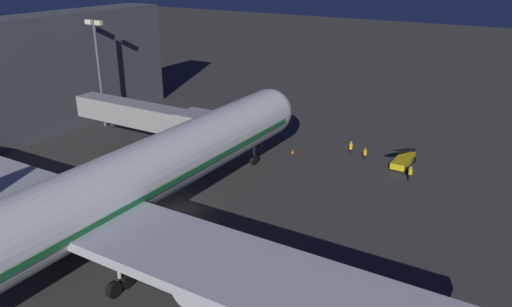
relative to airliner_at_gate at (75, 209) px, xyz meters
The scene contains 10 objects.
ground_plane 12.97m from the airliner_at_gate, 90.00° to the right, with size 320.00×320.00×0.00m, color #383533.
airliner_at_gate is the anchor object (origin of this frame).
jet_bridge 22.08m from the airliner_at_gate, 62.15° to the right, with size 18.81×3.40×7.01m.
apron_floodlight_mast 36.65m from the airliner_at_gate, 45.67° to the right, with size 2.90×0.50×14.69m.
belt_loader 36.79m from the airliner_at_gate, 114.00° to the right, with size 1.96×8.33×3.24m.
ground_crew_near_nose_gear 34.10m from the airliner_at_gate, 119.62° to the right, with size 0.40×0.40×1.78m.
ground_crew_marshaller_fwd 34.55m from the airliner_at_gate, 104.46° to the right, with size 0.40×0.40×1.88m.
ground_crew_walking_aft 34.46m from the airliner_at_gate, 108.06° to the right, with size 0.40×0.40×1.68m.
traffic_cone_nose_port 30.89m from the airliner_at_gate, 94.14° to the right, with size 0.36×0.36×0.55m, color orange.
traffic_cone_nose_starboard 30.89m from the airliner_at_gate, 85.86° to the right, with size 0.36×0.36×0.55m, color orange.
Camera 1 is at (-27.94, 32.63, 22.40)m, focal length 35.21 mm.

